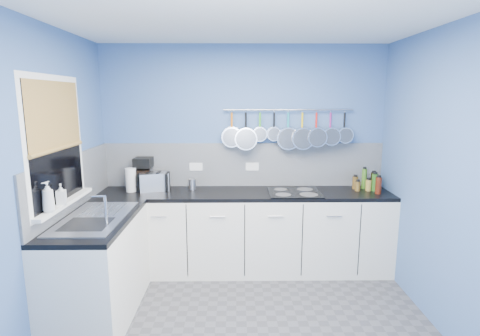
{
  "coord_description": "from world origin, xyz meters",
  "views": [
    {
      "loc": [
        -0.09,
        -2.82,
        1.92
      ],
      "look_at": [
        -0.05,
        0.75,
        1.25
      ],
      "focal_mm": 28.31,
      "sensor_mm": 36.0,
      "label": 1
    }
  ],
  "objects_px": {
    "soap_bottle_a": "(48,197)",
    "coffee_maker": "(143,174)",
    "soap_bottle_b": "(61,194)",
    "toaster": "(154,182)",
    "hob": "(294,192)",
    "paper_towel": "(131,180)",
    "canister": "(192,184)"
  },
  "relations": [
    {
      "from": "soap_bottle_a",
      "to": "hob",
      "type": "bearing_deg",
      "value": 28.88
    },
    {
      "from": "soap_bottle_b",
      "to": "paper_towel",
      "type": "xyz_separation_m",
      "value": [
        0.29,
        1.02,
        -0.11
      ]
    },
    {
      "from": "soap_bottle_a",
      "to": "soap_bottle_b",
      "type": "height_order",
      "value": "soap_bottle_a"
    },
    {
      "from": "soap_bottle_a",
      "to": "canister",
      "type": "height_order",
      "value": "soap_bottle_a"
    },
    {
      "from": "soap_bottle_a",
      "to": "canister",
      "type": "relative_size",
      "value": 2.02
    },
    {
      "from": "soap_bottle_a",
      "to": "soap_bottle_b",
      "type": "xyz_separation_m",
      "value": [
        0.0,
        0.22,
        -0.03
      ]
    },
    {
      "from": "paper_towel",
      "to": "canister",
      "type": "bearing_deg",
      "value": 7.08
    },
    {
      "from": "soap_bottle_a",
      "to": "coffee_maker",
      "type": "distance_m",
      "value": 1.39
    },
    {
      "from": "paper_towel",
      "to": "canister",
      "type": "xyz_separation_m",
      "value": [
        0.66,
        0.08,
        -0.07
      ]
    },
    {
      "from": "paper_towel",
      "to": "soap_bottle_b",
      "type": "bearing_deg",
      "value": -105.94
    },
    {
      "from": "soap_bottle_b",
      "to": "coffee_maker",
      "type": "height_order",
      "value": "coffee_maker"
    },
    {
      "from": "soap_bottle_a",
      "to": "coffee_maker",
      "type": "relative_size",
      "value": 0.67
    },
    {
      "from": "paper_towel",
      "to": "toaster",
      "type": "distance_m",
      "value": 0.24
    },
    {
      "from": "soap_bottle_b",
      "to": "hob",
      "type": "relative_size",
      "value": 0.31
    },
    {
      "from": "toaster",
      "to": "soap_bottle_a",
      "type": "bearing_deg",
      "value": -130.5
    },
    {
      "from": "soap_bottle_b",
      "to": "hob",
      "type": "height_order",
      "value": "soap_bottle_b"
    },
    {
      "from": "paper_towel",
      "to": "toaster",
      "type": "xyz_separation_m",
      "value": [
        0.24,
        0.04,
        -0.03
      ]
    },
    {
      "from": "paper_towel",
      "to": "hob",
      "type": "distance_m",
      "value": 1.79
    },
    {
      "from": "toaster",
      "to": "canister",
      "type": "xyz_separation_m",
      "value": [
        0.42,
        0.04,
        -0.04
      ]
    },
    {
      "from": "coffee_maker",
      "to": "hob",
      "type": "xyz_separation_m",
      "value": [
        1.67,
        -0.19,
        -0.17
      ]
    },
    {
      "from": "canister",
      "to": "soap_bottle_b",
      "type": "bearing_deg",
      "value": -130.8
    },
    {
      "from": "toaster",
      "to": "canister",
      "type": "height_order",
      "value": "toaster"
    },
    {
      "from": "coffee_maker",
      "to": "toaster",
      "type": "distance_m",
      "value": 0.16
    },
    {
      "from": "toaster",
      "to": "paper_towel",
      "type": "bearing_deg",
      "value": 171.38
    },
    {
      "from": "coffee_maker",
      "to": "toaster",
      "type": "bearing_deg",
      "value": -21.44
    },
    {
      "from": "paper_towel",
      "to": "coffee_maker",
      "type": "bearing_deg",
      "value": 40.03
    },
    {
      "from": "canister",
      "to": "hob",
      "type": "relative_size",
      "value": 0.21
    },
    {
      "from": "toaster",
      "to": "hob",
      "type": "distance_m",
      "value": 1.55
    },
    {
      "from": "soap_bottle_b",
      "to": "toaster",
      "type": "distance_m",
      "value": 1.19
    },
    {
      "from": "soap_bottle_a",
      "to": "soap_bottle_b",
      "type": "relative_size",
      "value": 1.39
    },
    {
      "from": "soap_bottle_b",
      "to": "canister",
      "type": "relative_size",
      "value": 1.45
    },
    {
      "from": "paper_towel",
      "to": "canister",
      "type": "relative_size",
      "value": 2.19
    }
  ]
}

